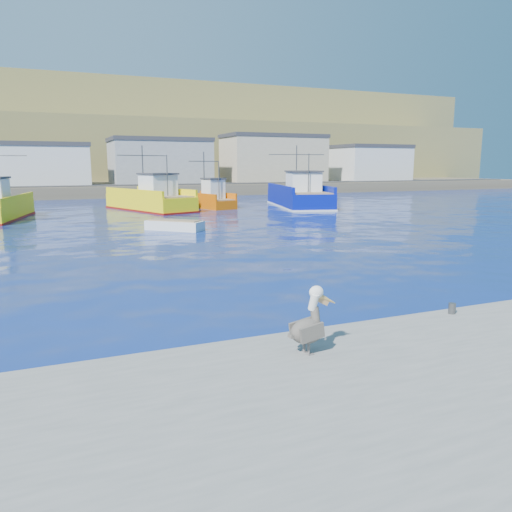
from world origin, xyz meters
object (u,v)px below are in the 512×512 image
Objects in this scene: trawler_blue at (300,196)px; pelican at (309,325)px; trawler_yellow_b at (151,200)px; boat_orange at (209,199)px; skiff_mid at (175,226)px.

trawler_blue is 9.19× the size of pelican.
pelican is at bearing -96.49° from trawler_yellow_b.
boat_orange is (6.30, 0.39, -0.08)m from trawler_yellow_b.
trawler_blue is 22.62m from skiff_mid.
trawler_blue reaches higher than skiff_mid.
pelican is at bearing -97.12° from skiff_mid.
trawler_yellow_b is at bearing 84.51° from skiff_mid.
skiff_mid is (-1.57, -16.32, -0.77)m from trawler_yellow_b.
skiff_mid is 25.64m from pelican.
boat_orange is at bearing 166.07° from trawler_blue.
trawler_blue is at bearing -7.12° from trawler_yellow_b.
pelican is (-4.75, -41.75, 0.08)m from trawler_yellow_b.
trawler_blue is at bearing 39.35° from skiff_mid.
trawler_yellow_b is at bearing -176.42° from boat_orange.
boat_orange is at bearing 64.77° from skiff_mid.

